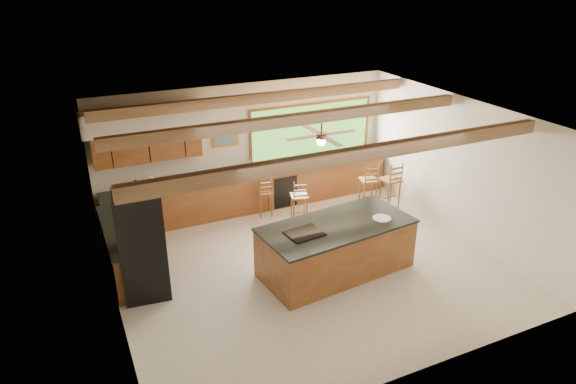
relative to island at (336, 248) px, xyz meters
name	(u,v)px	position (x,y,z in m)	size (l,w,h in m)	color
ground	(308,266)	(-0.40, 0.38, -0.51)	(7.20, 7.20, 0.00)	beige
room_shell	(286,151)	(-0.57, 1.03, 1.71)	(7.27, 6.54, 3.02)	beige
counter_run	(227,203)	(-1.22, 2.90, -0.04)	(7.12, 3.10, 1.23)	brown
island	(336,248)	(0.00, 0.00, 0.00)	(3.04, 1.67, 1.03)	brown
refrigerator	(142,245)	(-3.45, 0.78, 0.49)	(0.85, 0.83, 2.00)	black
bar_stool_a	(266,194)	(-0.30, 2.77, 0.06)	(0.41, 0.41, 0.97)	brown
bar_stool_b	(300,197)	(0.28, 2.12, 0.13)	(0.47, 0.47, 1.07)	brown
bar_stool_c	(370,181)	(2.20, 2.20, 0.15)	(0.48, 0.48, 1.11)	brown
bar_stool_d	(392,181)	(2.64, 1.91, 0.19)	(0.43, 0.43, 1.18)	brown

